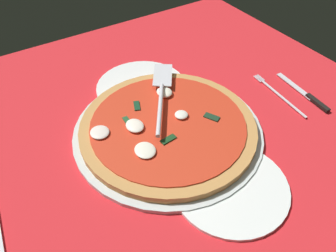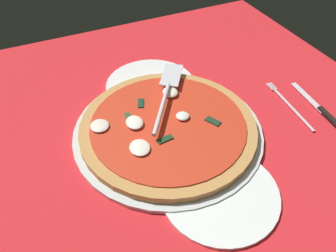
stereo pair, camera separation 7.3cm
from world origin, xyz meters
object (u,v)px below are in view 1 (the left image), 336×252
(pizza_server, at_px, (161,93))
(place_setting_near, at_px, (293,96))
(pizza, at_px, (167,126))
(dinner_plate_left, at_px, (230,187))
(dinner_plate_right, at_px, (141,87))

(pizza_server, distance_m, place_setting_near, 0.34)
(pizza, height_order, place_setting_near, pizza)
(dinner_plate_left, bearing_deg, pizza_server, -2.76)
(dinner_plate_right, distance_m, place_setting_near, 0.39)
(dinner_plate_right, relative_size, pizza_server, 0.99)
(pizza, bearing_deg, pizza_server, -23.09)
(pizza, bearing_deg, dinner_plate_right, -10.41)
(dinner_plate_left, distance_m, pizza, 0.19)
(dinner_plate_right, bearing_deg, pizza_server, -179.18)
(place_setting_near, bearing_deg, dinner_plate_left, 117.94)
(dinner_plate_left, xyz_separation_m, dinner_plate_right, (0.37, -0.01, 0.00))
(dinner_plate_left, xyz_separation_m, pizza_server, (0.27, -0.01, 0.04))
(place_setting_near, bearing_deg, dinner_plate_right, 57.85)
(dinner_plate_right, relative_size, pizza, 0.60)
(pizza, distance_m, pizza_server, 0.09)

